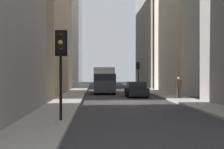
{
  "coord_description": "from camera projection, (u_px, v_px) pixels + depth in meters",
  "views": [
    {
      "loc": [
        -23.97,
        2.39,
        2.06
      ],
      "look_at": [
        12.86,
        0.4,
        2.07
      ],
      "focal_mm": 50.79,
      "sensor_mm": 36.0,
      "label": 1
    }
  ],
  "objects": [
    {
      "name": "ground_plane",
      "position": [
        126.0,
        102.0,
        24.06
      ],
      "size": [
        135.0,
        135.0,
        0.0
      ],
      "primitive_type": "plane",
      "color": "#302D30"
    },
    {
      "name": "sidewalk_right",
      "position": [
        67.0,
        101.0,
        23.82
      ],
      "size": [
        90.0,
        2.2,
        0.14
      ],
      "primitive_type": "cube",
      "color": "gray",
      "rests_on": "ground_plane"
    },
    {
      "name": "sidewalk_left",
      "position": [
        185.0,
        100.0,
        24.3
      ],
      "size": [
        90.0,
        2.2,
        0.14
      ],
      "primitive_type": "cube",
      "color": "gray",
      "rests_on": "ground_plane"
    },
    {
      "name": "building_left_far",
      "position": [
        172.0,
        8.0,
        53.38
      ],
      "size": [
        18.47,
        10.0,
        26.74
      ],
      "color": "gray",
      "rests_on": "ground_plane"
    },
    {
      "name": "building_right_far",
      "position": [
        45.0,
        19.0,
        52.41
      ],
      "size": [
        16.77,
        10.5,
        22.59
      ],
      "color": "#A8A091",
      "rests_on": "ground_plane"
    },
    {
      "name": "delivery_truck",
      "position": [
        104.0,
        80.0,
        34.8
      ],
      "size": [
        6.46,
        2.25,
        2.84
      ],
      "color": "silver",
      "rests_on": "ground_plane"
    },
    {
      "name": "sedan_black",
      "position": [
        136.0,
        90.0,
        29.08
      ],
      "size": [
        4.3,
        1.78,
        1.42
      ],
      "color": "black",
      "rests_on": "ground_plane"
    },
    {
      "name": "traffic_light_foreground",
      "position": [
        61.0,
        54.0,
        13.27
      ],
      "size": [
        0.43,
        0.52,
        3.8
      ],
      "color": "black",
      "rests_on": "sidewalk_right"
    },
    {
      "name": "traffic_light_midblock",
      "position": [
        138.0,
        69.0,
        47.64
      ],
      "size": [
        0.43,
        0.52,
        3.82
      ],
      "color": "black",
      "rests_on": "sidewalk_left"
    },
    {
      "name": "pedestrian",
      "position": [
        179.0,
        87.0,
        25.72
      ],
      "size": [
        0.26,
        0.44,
        1.73
      ],
      "color": "#33333D",
      "rests_on": "sidewalk_left"
    },
    {
      "name": "discarded_bottle",
      "position": [
        56.0,
        122.0,
        12.13
      ],
      "size": [
        0.07,
        0.07,
        0.27
      ],
      "color": "#999EA3",
      "rests_on": "sidewalk_right"
    }
  ]
}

